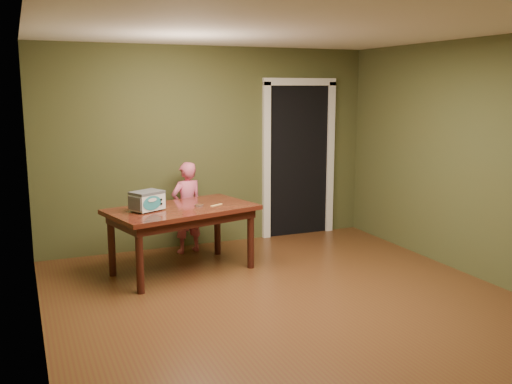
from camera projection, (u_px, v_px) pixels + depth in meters
floor at (294, 307)px, 5.46m from camera, size 5.00×5.00×0.00m
room_shell at (296, 128)px, 5.15m from camera, size 4.52×5.02×2.61m
doorway at (289, 158)px, 8.29m from camera, size 1.10×0.66×2.25m
dining_table at (182, 216)px, 6.39m from camera, size 1.77×1.27×0.75m
toy_oven at (147, 200)px, 6.18m from camera, size 0.41×0.36×0.22m
baking_pan at (199, 205)px, 6.43m from camera, size 0.10×0.10×0.02m
spatula at (216, 205)px, 6.48m from camera, size 0.17×0.11×0.01m
child at (187, 208)px, 7.19m from camera, size 0.48×0.37×1.16m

